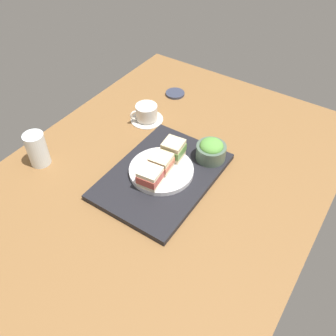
% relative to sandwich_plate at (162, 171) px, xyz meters
% --- Properties ---
extents(ground_plane, '(1.40, 1.00, 0.03)m').
position_rel_sandwich_plate_xyz_m(ground_plane, '(-0.01, 0.00, -0.04)').
color(ground_plane, brown).
extents(serving_tray, '(0.43, 0.31, 0.02)m').
position_rel_sandwich_plate_xyz_m(serving_tray, '(-0.01, -0.00, -0.02)').
color(serving_tray, black).
rests_on(serving_tray, ground_plane).
extents(sandwich_plate, '(0.21, 0.21, 0.02)m').
position_rel_sandwich_plate_xyz_m(sandwich_plate, '(0.00, 0.00, 0.00)').
color(sandwich_plate, silver).
rests_on(sandwich_plate, serving_tray).
extents(sandwich_near, '(0.07, 0.07, 0.06)m').
position_rel_sandwich_plate_xyz_m(sandwich_near, '(-0.07, -0.01, 0.04)').
color(sandwich_near, '#EFE5C1').
rests_on(sandwich_near, sandwich_plate).
extents(sandwich_middle, '(0.07, 0.07, 0.05)m').
position_rel_sandwich_plate_xyz_m(sandwich_middle, '(-0.00, -0.00, 0.03)').
color(sandwich_middle, beige).
rests_on(sandwich_middle, sandwich_plate).
extents(sandwich_far, '(0.07, 0.07, 0.06)m').
position_rel_sandwich_plate_xyz_m(sandwich_far, '(0.07, 0.01, 0.04)').
color(sandwich_far, beige).
rests_on(sandwich_far, sandwich_plate).
extents(salad_bowl, '(0.10, 0.10, 0.07)m').
position_rel_sandwich_plate_xyz_m(salad_bowl, '(0.15, -0.10, 0.03)').
color(salad_bowl, '#4C6051').
rests_on(salad_bowl, serving_tray).
extents(coffee_cup, '(0.13, 0.13, 0.07)m').
position_rel_sandwich_plate_xyz_m(coffee_cup, '(0.22, 0.22, 0.00)').
color(coffee_cup, silver).
rests_on(coffee_cup, ground_plane).
extents(drinking_glass, '(0.07, 0.07, 0.12)m').
position_rel_sandwich_plate_xyz_m(drinking_glass, '(-0.17, 0.38, 0.03)').
color(drinking_glass, silver).
rests_on(drinking_glass, ground_plane).
extents(small_sauce_dish, '(0.08, 0.08, 0.01)m').
position_rel_sandwich_plate_xyz_m(small_sauce_dish, '(0.43, 0.23, -0.02)').
color(small_sauce_dish, '#33384C').
rests_on(small_sauce_dish, ground_plane).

